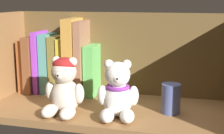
# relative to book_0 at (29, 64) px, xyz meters

# --- Properties ---
(shelf_board) EXTENTS (0.69, 0.30, 0.02)m
(shelf_board) POSITION_rel_book_0_xyz_m (0.32, -0.12, -0.10)
(shelf_board) COLOR olive
(shelf_board) RESTS_ON ground
(shelf_back_panel) EXTENTS (0.71, 0.01, 0.28)m
(shelf_back_panel) POSITION_rel_book_0_xyz_m (0.32, 0.04, 0.04)
(shelf_back_panel) COLOR brown
(shelf_back_panel) RESTS_ON ground
(book_0) EXTENTS (0.02, 0.12, 0.17)m
(book_0) POSITION_rel_book_0_xyz_m (0.00, 0.00, 0.00)
(book_0) COLOR brown
(book_0) RESTS_ON shelf_board
(book_1) EXTENTS (0.03, 0.15, 0.19)m
(book_1) POSITION_rel_book_0_xyz_m (0.03, 0.00, 0.01)
(book_1) COLOR brown
(book_1) RESTS_ON shelf_board
(book_2) EXTENTS (0.02, 0.12, 0.20)m
(book_2) POSITION_rel_book_0_xyz_m (0.05, 0.00, 0.01)
(book_2) COLOR purple
(book_2) RESTS_ON shelf_board
(book_3) EXTENTS (0.03, 0.11, 0.19)m
(book_3) POSITION_rel_book_0_xyz_m (0.08, 0.00, 0.01)
(book_3) COLOR teal
(book_3) RESTS_ON shelf_board
(book_4) EXTENTS (0.03, 0.11, 0.19)m
(book_4) POSITION_rel_book_0_xyz_m (0.11, 0.00, 0.01)
(book_4) COLOR olive
(book_4) RESTS_ON shelf_board
(book_5) EXTENTS (0.02, 0.12, 0.18)m
(book_5) POSITION_rel_book_0_xyz_m (0.14, 0.00, 0.00)
(book_5) COLOR gold
(book_5) RESTS_ON shelf_board
(book_6) EXTENTS (0.03, 0.14, 0.25)m
(book_6) POSITION_rel_book_0_xyz_m (0.17, 0.00, 0.04)
(book_6) COLOR gold
(book_6) RESTS_ON shelf_board
(book_7) EXTENTS (0.02, 0.13, 0.24)m
(book_7) POSITION_rel_book_0_xyz_m (0.20, 0.00, 0.03)
(book_7) COLOR #9D6A4E
(book_7) RESTS_ON shelf_board
(book_8) EXTENTS (0.03, 0.11, 0.16)m
(book_8) POSITION_rel_book_0_xyz_m (0.23, 0.00, -0.01)
(book_8) COLOR #5FC05D
(book_8) RESTS_ON shelf_board
(teddy_bear_larger) EXTENTS (0.11, 0.11, 0.16)m
(teddy_bear_larger) POSITION_rel_book_0_xyz_m (0.21, -0.19, -0.01)
(teddy_bear_larger) COLOR beige
(teddy_bear_larger) RESTS_ON shelf_board
(teddy_bear_smaller) EXTENTS (0.11, 0.12, 0.15)m
(teddy_bear_smaller) POSITION_rel_book_0_xyz_m (0.36, -0.18, -0.02)
(teddy_bear_smaller) COLOR white
(teddy_bear_smaller) RESTS_ON shelf_board
(pillar_candle) EXTENTS (0.05, 0.05, 0.08)m
(pillar_candle) POSITION_rel_book_0_xyz_m (0.49, -0.11, -0.05)
(pillar_candle) COLOR #4C5B99
(pillar_candle) RESTS_ON shelf_board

